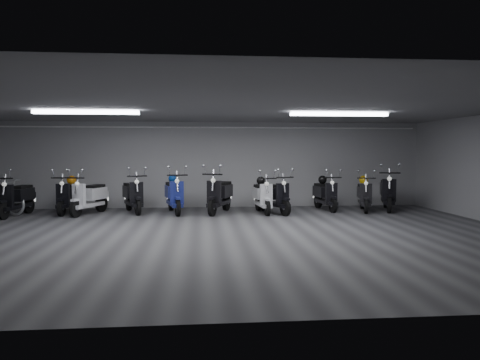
{
  "coord_description": "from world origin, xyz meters",
  "views": [
    {
      "loc": [
        -0.35,
        -9.58,
        1.81
      ],
      "look_at": [
        0.71,
        2.5,
        1.05
      ],
      "focal_mm": 33.09,
      "sensor_mm": 36.0,
      "label": 1
    }
  ],
  "objects": [
    {
      "name": "fluor_strip_left",
      "position": [
        -3.0,
        1.0,
        2.74
      ],
      "size": [
        2.4,
        0.18,
        0.08
      ],
      "primitive_type": "cube",
      "color": "white",
      "rests_on": "ceiling"
    },
    {
      "name": "scooter_3",
      "position": [
        -2.39,
        3.79,
        0.7
      ],
      "size": [
        1.25,
        1.99,
        1.4
      ],
      "primitive_type": null,
      "rotation": [
        0.0,
        0.0,
        0.36
      ],
      "color": "black",
      "rests_on": "floor"
    },
    {
      "name": "fluor_strip_right",
      "position": [
        3.0,
        1.0,
        2.74
      ],
      "size": [
        2.4,
        0.18,
        0.08
      ],
      "primitive_type": "cube",
      "color": "white",
      "rests_on": "ceiling"
    },
    {
      "name": "scooter_2",
      "position": [
        -3.61,
        3.53,
        0.68
      ],
      "size": [
        1.24,
        1.93,
        1.37
      ],
      "primitive_type": null,
      "rotation": [
        0.0,
        0.0,
        -0.37
      ],
      "color": "white",
      "rests_on": "floor"
    },
    {
      "name": "scooter_9",
      "position": [
        4.63,
        3.55,
        0.65
      ],
      "size": [
        1.02,
        1.85,
        1.31
      ],
      "primitive_type": null,
      "rotation": [
        0.0,
        0.0,
        -0.26
      ],
      "color": "black",
      "rests_on": "floor"
    },
    {
      "name": "helmet_3",
      "position": [
        3.46,
        4.08,
        0.95
      ],
      "size": [
        0.27,
        0.27,
        0.27
      ],
      "primitive_type": "sphere",
      "color": "black",
      "rests_on": "scooter_8"
    },
    {
      "name": "conduit",
      "position": [
        0.0,
        4.92,
        2.62
      ],
      "size": [
        13.6,
        0.05,
        0.05
      ],
      "primitive_type": "cylinder",
      "rotation": [
        0.0,
        1.57,
        0.0
      ],
      "color": "white",
      "rests_on": "back_wall"
    },
    {
      "name": "floor",
      "position": [
        0.0,
        0.0,
        -0.01
      ],
      "size": [
        14.0,
        10.0,
        0.01
      ],
      "primitive_type": "cube",
      "color": "#3E3E40",
      "rests_on": "ground"
    },
    {
      "name": "scooter_7",
      "position": [
        1.8,
        3.31,
        0.68
      ],
      "size": [
        1.22,
        1.93,
        1.36
      ],
      "primitive_type": null,
      "rotation": [
        0.0,
        0.0,
        0.36
      ],
      "color": "black",
      "rests_on": "floor"
    },
    {
      "name": "helmet_2",
      "position": [
        -4.24,
        4.06,
        0.98
      ],
      "size": [
        0.27,
        0.27,
        0.27
      ],
      "primitive_type": "sphere",
      "color": "orange",
      "rests_on": "scooter_1"
    },
    {
      "name": "scooter_4",
      "position": [
        -1.16,
        3.57,
        0.72
      ],
      "size": [
        1.05,
        2.04,
        1.45
      ],
      "primitive_type": null,
      "rotation": [
        0.0,
        0.0,
        0.21
      ],
      "color": "navy",
      "rests_on": "floor"
    },
    {
      "name": "helmet_0",
      "position": [
        -1.22,
        3.84,
        1.02
      ],
      "size": [
        0.25,
        0.25,
        0.25
      ],
      "primitive_type": "sphere",
      "color": "navy",
      "rests_on": "scooter_4"
    },
    {
      "name": "helmet_4",
      "position": [
        1.43,
        3.62,
        0.95
      ],
      "size": [
        0.26,
        0.26,
        0.26
      ],
      "primitive_type": "sphere",
      "color": "black",
      "rests_on": "scooter_6"
    },
    {
      "name": "scooter_5",
      "position": [
        0.18,
        3.47,
        0.74
      ],
      "size": [
        1.33,
        2.09,
        1.48
      ],
      "primitive_type": null,
      "rotation": [
        0.0,
        0.0,
        -0.36
      ],
      "color": "black",
      "rests_on": "floor"
    },
    {
      "name": "scooter_8",
      "position": [
        3.49,
        3.83,
        0.66
      ],
      "size": [
        0.8,
        1.82,
        1.31
      ],
      "primitive_type": null,
      "rotation": [
        0.0,
        0.0,
        0.12
      ],
      "color": "black",
      "rests_on": "floor"
    },
    {
      "name": "scooter_10",
      "position": [
        5.43,
        3.68,
        0.75
      ],
      "size": [
        1.28,
        2.11,
        1.49
      ],
      "primitive_type": null,
      "rotation": [
        0.0,
        0.0,
        -0.33
      ],
      "color": "black",
      "rests_on": "floor"
    },
    {
      "name": "scooter_6",
      "position": [
        1.46,
        3.37,
        0.66
      ],
      "size": [
        0.76,
        1.83,
        1.33
      ],
      "primitive_type": null,
      "rotation": [
        0.0,
        0.0,
        0.09
      ],
      "color": "silver",
      "rests_on": "floor"
    },
    {
      "name": "scooter_0",
      "position": [
        -5.56,
        3.31,
        0.69
      ],
      "size": [
        0.9,
        1.93,
        1.38
      ],
      "primitive_type": null,
      "rotation": [
        0.0,
        0.0,
        -0.15
      ],
      "color": "black",
      "rests_on": "floor"
    },
    {
      "name": "helmet_1",
      "position": [
        4.69,
        3.79,
        0.95
      ],
      "size": [
        0.28,
        0.28,
        0.28
      ],
      "primitive_type": "sphere",
      "color": "#CD9C0C",
      "rests_on": "scooter_9"
    },
    {
      "name": "scooter_1",
      "position": [
        -4.26,
        3.8,
        0.68
      ],
      "size": [
        0.71,
        1.85,
        1.36
      ],
      "primitive_type": null,
      "rotation": [
        0.0,
        0.0,
        -0.06
      ],
      "color": "black",
      "rests_on": "floor"
    },
    {
      "name": "front_wall",
      "position": [
        0.0,
        -5.0,
        1.4
      ],
      "size": [
        14.0,
        0.01,
        2.8
      ],
      "primitive_type": "cube",
      "color": "#969698",
      "rests_on": "ground"
    },
    {
      "name": "ceiling",
      "position": [
        0.0,
        0.0,
        2.8
      ],
      "size": [
        14.0,
        10.0,
        0.01
      ],
      "primitive_type": "cube",
      "color": "slate",
      "rests_on": "ground"
    },
    {
      "name": "back_wall",
      "position": [
        0.0,
        5.0,
        1.4
      ],
      "size": [
        14.0,
        0.01,
        2.8
      ],
      "primitive_type": "cube",
      "color": "#969698",
      "rests_on": "ground"
    }
  ]
}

